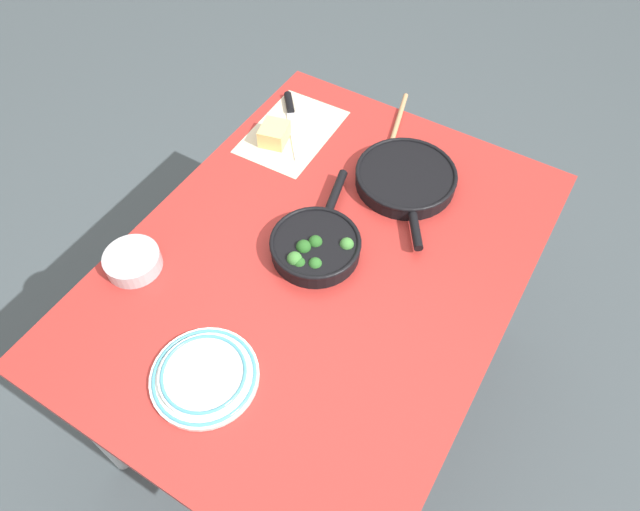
{
  "coord_description": "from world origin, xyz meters",
  "views": [
    {
      "loc": [
        -0.72,
        -0.44,
        1.92
      ],
      "look_at": [
        0.0,
        0.0,
        0.78
      ],
      "focal_mm": 32.0,
      "sensor_mm": 36.0,
      "label": 1
    }
  ],
  "objects": [
    {
      "name": "ground_plane",
      "position": [
        0.0,
        0.0,
        0.0
      ],
      "size": [
        14.0,
        14.0,
        0.0
      ],
      "primitive_type": "plane",
      "color": "#424C51"
    },
    {
      "name": "dining_table_red",
      "position": [
        0.0,
        0.0,
        0.68
      ],
      "size": [
        1.27,
        0.95,
        0.76
      ],
      "color": "#B72D28",
      "rests_on": "ground_plane"
    },
    {
      "name": "skillet_broccoli",
      "position": [
        0.02,
        0.02,
        0.79
      ],
      "size": [
        0.37,
        0.23,
        0.06
      ],
      "rotation": [
        0.0,
        0.0,
        0.25
      ],
      "color": "black",
      "rests_on": "dining_table_red"
    },
    {
      "name": "skillet_eggs",
      "position": [
        0.35,
        -0.07,
        0.78
      ],
      "size": [
        0.36,
        0.29,
        0.05
      ],
      "rotation": [
        0.0,
        0.0,
        3.72
      ],
      "color": "black",
      "rests_on": "dining_table_red"
    },
    {
      "name": "wooden_spoon",
      "position": [
        0.47,
        0.04,
        0.77
      ],
      "size": [
        0.38,
        0.13,
        0.02
      ],
      "rotation": [
        0.0,
        0.0,
        3.41
      ],
      "color": "tan",
      "rests_on": "dining_table_red"
    },
    {
      "name": "parchment_sheet",
      "position": [
        0.37,
        0.32,
        0.76
      ],
      "size": [
        0.34,
        0.23,
        0.0
      ],
      "color": "beige",
      "rests_on": "dining_table_red"
    },
    {
      "name": "grater_knife",
      "position": [
        0.42,
        0.36,
        0.77
      ],
      "size": [
        0.24,
        0.21,
        0.02
      ],
      "rotation": [
        0.0,
        0.0,
        3.84
      ],
      "color": "silver",
      "rests_on": "dining_table_red"
    },
    {
      "name": "cheese_block",
      "position": [
        0.31,
        0.34,
        0.79
      ],
      "size": [
        0.1,
        0.09,
        0.05
      ],
      "color": "#EFD67A",
      "rests_on": "dining_table_red"
    },
    {
      "name": "dinner_plate_stack",
      "position": [
        -0.4,
        0.05,
        0.77
      ],
      "size": [
        0.24,
        0.24,
        0.03
      ],
      "color": "white",
      "rests_on": "dining_table_red"
    },
    {
      "name": "prep_bowl_steel",
      "position": [
        -0.26,
        0.39,
        0.78
      ],
      "size": [
        0.14,
        0.14,
        0.04
      ],
      "color": "#B7B7BC",
      "rests_on": "dining_table_red"
    }
  ]
}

